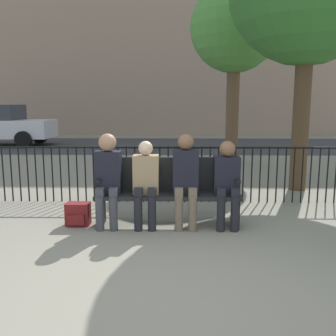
{
  "coord_description": "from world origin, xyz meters",
  "views": [
    {
      "loc": [
        0.09,
        -3.07,
        1.64
      ],
      "look_at": [
        0.0,
        1.85,
        0.8
      ],
      "focal_mm": 40.0,
      "sensor_mm": 36.0,
      "label": 1
    }
  ],
  "objects_px": {
    "seated_person_3": "(227,179)",
    "seated_person_2": "(186,176)",
    "seated_person_1": "(146,180)",
    "backpack": "(78,214)",
    "park_bench": "(168,189)",
    "seated_person_0": "(108,175)",
    "tree_1": "(235,29)"
  },
  "relations": [
    {
      "from": "seated_person_1",
      "to": "seated_person_3",
      "type": "height_order",
      "value": "seated_person_3"
    },
    {
      "from": "seated_person_2",
      "to": "backpack",
      "type": "bearing_deg",
      "value": 178.48
    },
    {
      "from": "seated_person_1",
      "to": "tree_1",
      "type": "distance_m",
      "value": 6.33
    },
    {
      "from": "seated_person_2",
      "to": "seated_person_0",
      "type": "bearing_deg",
      "value": 179.98
    },
    {
      "from": "park_bench",
      "to": "seated_person_1",
      "type": "xyz_separation_m",
      "value": [
        -0.3,
        -0.13,
        0.15
      ]
    },
    {
      "from": "seated_person_3",
      "to": "backpack",
      "type": "xyz_separation_m",
      "value": [
        -2.02,
        0.04,
        -0.5
      ]
    },
    {
      "from": "seated_person_0",
      "to": "backpack",
      "type": "relative_size",
      "value": 3.95
    },
    {
      "from": "seated_person_0",
      "to": "park_bench",
      "type": "bearing_deg",
      "value": 9.04
    },
    {
      "from": "seated_person_0",
      "to": "tree_1",
      "type": "relative_size",
      "value": 0.26
    },
    {
      "from": "seated_person_3",
      "to": "seated_person_2",
      "type": "bearing_deg",
      "value": 179.48
    },
    {
      "from": "seated_person_1",
      "to": "seated_person_0",
      "type": "bearing_deg",
      "value": 179.38
    },
    {
      "from": "seated_person_2",
      "to": "backpack",
      "type": "distance_m",
      "value": 1.57
    },
    {
      "from": "seated_person_3",
      "to": "backpack",
      "type": "relative_size",
      "value": 3.66
    },
    {
      "from": "seated_person_3",
      "to": "backpack",
      "type": "height_order",
      "value": "seated_person_3"
    },
    {
      "from": "park_bench",
      "to": "seated_person_0",
      "type": "height_order",
      "value": "seated_person_0"
    },
    {
      "from": "backpack",
      "to": "seated_person_3",
      "type": "bearing_deg",
      "value": -1.25
    },
    {
      "from": "seated_person_3",
      "to": "tree_1",
      "type": "bearing_deg",
      "value": 80.91
    },
    {
      "from": "backpack",
      "to": "tree_1",
      "type": "height_order",
      "value": "tree_1"
    },
    {
      "from": "park_bench",
      "to": "backpack",
      "type": "relative_size",
      "value": 6.12
    },
    {
      "from": "seated_person_2",
      "to": "tree_1",
      "type": "bearing_deg",
      "value": 75.21
    },
    {
      "from": "park_bench",
      "to": "seated_person_3",
      "type": "distance_m",
      "value": 0.81
    },
    {
      "from": "tree_1",
      "to": "park_bench",
      "type": "bearing_deg",
      "value": -107.54
    },
    {
      "from": "seated_person_0",
      "to": "backpack",
      "type": "xyz_separation_m",
      "value": [
        -0.44,
        0.04,
        -0.56
      ]
    },
    {
      "from": "tree_1",
      "to": "seated_person_3",
      "type": "bearing_deg",
      "value": -99.09
    },
    {
      "from": "backpack",
      "to": "tree_1",
      "type": "relative_size",
      "value": 0.07
    },
    {
      "from": "seated_person_0",
      "to": "seated_person_2",
      "type": "distance_m",
      "value": 1.03
    },
    {
      "from": "seated_person_0",
      "to": "seated_person_3",
      "type": "bearing_deg",
      "value": -0.19
    },
    {
      "from": "seated_person_1",
      "to": "backpack",
      "type": "height_order",
      "value": "seated_person_1"
    },
    {
      "from": "seated_person_0",
      "to": "seated_person_1",
      "type": "relative_size",
      "value": 1.08
    },
    {
      "from": "park_bench",
      "to": "tree_1",
      "type": "relative_size",
      "value": 0.41
    },
    {
      "from": "backpack",
      "to": "seated_person_2",
      "type": "bearing_deg",
      "value": -1.52
    },
    {
      "from": "seated_person_3",
      "to": "park_bench",
      "type": "bearing_deg",
      "value": 170.39
    }
  ]
}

